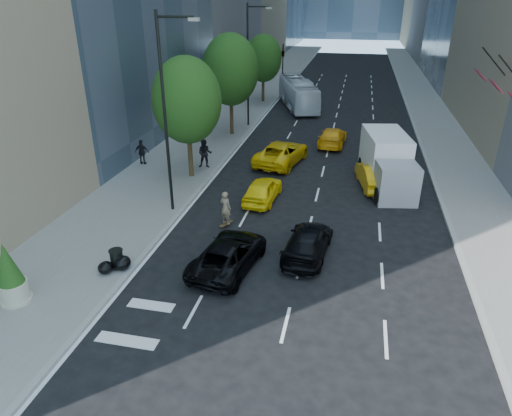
% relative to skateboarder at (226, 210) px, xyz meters
% --- Properties ---
extents(ground, '(160.00, 160.00, 0.00)m').
position_rel_skateboarder_xyz_m(ground, '(3.20, -3.00, -0.88)').
color(ground, black).
rests_on(ground, ground).
extents(sidewalk_left, '(6.00, 120.00, 0.15)m').
position_rel_skateboarder_xyz_m(sidewalk_left, '(-5.80, 27.00, -0.81)').
color(sidewalk_left, slate).
rests_on(sidewalk_left, ground).
extents(sidewalk_right, '(4.00, 120.00, 0.15)m').
position_rel_skateboarder_xyz_m(sidewalk_right, '(13.20, 27.00, -0.81)').
color(sidewalk_right, slate).
rests_on(sidewalk_right, ground).
extents(lamp_near, '(2.13, 0.22, 10.00)m').
position_rel_skateboarder_xyz_m(lamp_near, '(-3.12, 1.00, 4.93)').
color(lamp_near, black).
rests_on(lamp_near, sidewalk_left).
extents(lamp_far, '(2.13, 0.22, 10.00)m').
position_rel_skateboarder_xyz_m(lamp_far, '(-3.12, 19.00, 4.93)').
color(lamp_far, black).
rests_on(lamp_far, sidewalk_left).
extents(tree_near, '(4.20, 4.20, 7.46)m').
position_rel_skateboarder_xyz_m(tree_near, '(-4.00, 6.00, 4.09)').
color(tree_near, '#302312').
rests_on(tree_near, sidewalk_left).
extents(tree_mid, '(4.50, 4.50, 7.99)m').
position_rel_skateboarder_xyz_m(tree_mid, '(-4.00, 16.00, 4.43)').
color(tree_mid, '#302312').
rests_on(tree_mid, sidewalk_left).
extents(tree_far, '(3.90, 3.90, 6.92)m').
position_rel_skateboarder_xyz_m(tree_far, '(-4.00, 29.00, 3.74)').
color(tree_far, '#302312').
rests_on(tree_far, sidewalk_left).
extents(traffic_signal, '(2.48, 0.53, 5.20)m').
position_rel_skateboarder_xyz_m(traffic_signal, '(-3.20, 37.00, 3.35)').
color(traffic_signal, black).
rests_on(traffic_signal, sidewalk_left).
extents(facade_flags, '(1.85, 13.30, 2.05)m').
position_rel_skateboarder_xyz_m(facade_flags, '(13.84, 7.00, 5.30)').
color(facade_flags, black).
rests_on(facade_flags, ground).
extents(skateboarder, '(0.76, 0.64, 1.76)m').
position_rel_skateboarder_xyz_m(skateboarder, '(0.00, 0.00, 0.00)').
color(skateboarder, '#7E6A4E').
rests_on(skateboarder, ground).
extents(black_sedan_lincoln, '(2.89, 5.04, 1.32)m').
position_rel_skateboarder_xyz_m(black_sedan_lincoln, '(1.20, -3.75, -0.22)').
color(black_sedan_lincoln, black).
rests_on(black_sedan_lincoln, ground).
extents(black_sedan_mercedes, '(2.18, 4.58, 1.29)m').
position_rel_skateboarder_xyz_m(black_sedan_mercedes, '(4.40, -2.00, -0.24)').
color(black_sedan_mercedes, black).
rests_on(black_sedan_mercedes, ground).
extents(taxi_a, '(1.88, 4.05, 1.34)m').
position_rel_skateboarder_xyz_m(taxi_a, '(1.20, 3.50, -0.21)').
color(taxi_a, yellow).
rests_on(taxi_a, ground).
extents(taxi_b, '(2.34, 4.58, 1.44)m').
position_rel_skateboarder_xyz_m(taxi_b, '(7.40, 6.99, -0.16)').
color(taxi_b, '#EDA60C').
rests_on(taxi_b, ground).
extents(taxi_c, '(3.60, 5.92, 1.53)m').
position_rel_skateboarder_xyz_m(taxi_c, '(1.20, 10.00, -0.11)').
color(taxi_c, '#E8B80C').
rests_on(taxi_c, ground).
extents(taxi_d, '(2.21, 4.76, 1.35)m').
position_rel_skateboarder_xyz_m(taxi_d, '(4.40, 15.04, -0.21)').
color(taxi_d, '#FFAD0D').
rests_on(taxi_d, ground).
extents(city_bus, '(5.56, 10.60, 2.89)m').
position_rel_skateboarder_xyz_m(city_bus, '(0.00, 27.52, 0.56)').
color(city_bus, white).
rests_on(city_bus, ground).
extents(box_truck, '(3.46, 6.76, 3.08)m').
position_rel_skateboarder_xyz_m(box_truck, '(8.15, 7.37, 0.69)').
color(box_truck, white).
rests_on(box_truck, ground).
extents(pedestrian_a, '(1.07, 0.91, 1.94)m').
position_rel_skateboarder_xyz_m(pedestrian_a, '(-3.60, 7.66, 0.24)').
color(pedestrian_a, black).
rests_on(pedestrian_a, sidewalk_left).
extents(pedestrian_b, '(1.01, 0.45, 1.71)m').
position_rel_skateboarder_xyz_m(pedestrian_b, '(-8.00, 7.38, 0.12)').
color(pedestrian_b, black).
rests_on(pedestrian_b, sidewalk_left).
extents(trash_can, '(0.54, 0.54, 0.81)m').
position_rel_skateboarder_xyz_m(trash_can, '(-3.40, -5.02, -0.32)').
color(trash_can, black).
rests_on(trash_can, sidewalk_left).
extents(planter_shrub, '(1.04, 1.04, 2.51)m').
position_rel_skateboarder_xyz_m(planter_shrub, '(-6.06, -8.00, 0.46)').
color(planter_shrub, beige).
rests_on(planter_shrub, sidewalk_left).
extents(garbage_bags, '(1.21, 1.16, 0.60)m').
position_rel_skateboarder_xyz_m(garbage_bags, '(-3.35, -5.26, -0.45)').
color(garbage_bags, black).
rests_on(garbage_bags, sidewalk_left).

